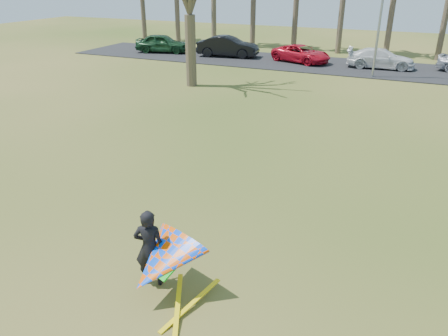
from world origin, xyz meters
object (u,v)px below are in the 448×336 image
at_px(car_1, 228,46).
at_px(car_2, 301,54).
at_px(streetlight, 384,7).
at_px(car_3, 381,58).
at_px(kite_flyer, 160,260).
at_px(car_0, 162,43).

bearing_deg(car_1, car_2, -97.85).
bearing_deg(streetlight, car_3, 90.65).
relative_size(streetlight, kite_flyer, 3.35).
height_order(streetlight, car_1, streetlight).
height_order(streetlight, car_2, streetlight).
distance_m(car_3, kite_flyer, 27.74).
xyz_separation_m(car_2, car_3, (5.90, 0.08, 0.04)).
bearing_deg(kite_flyer, car_1, 110.78).
height_order(car_0, car_2, car_0).
relative_size(streetlight, car_3, 1.68).
height_order(car_1, car_3, car_1).
distance_m(car_0, car_3, 18.21).
xyz_separation_m(car_0, car_2, (12.31, 0.35, -0.13)).
xyz_separation_m(car_0, car_1, (6.11, 0.32, 0.04)).
height_order(car_0, car_3, car_0).
xyz_separation_m(car_1, kite_flyer, (10.47, -27.58, -0.03)).
height_order(car_2, kite_flyer, kite_flyer).
distance_m(streetlight, car_1, 13.04).
distance_m(car_1, car_3, 12.10).
height_order(car_2, car_3, car_3).
relative_size(car_0, car_2, 0.98).
xyz_separation_m(car_2, kite_flyer, (4.27, -27.61, 0.15)).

